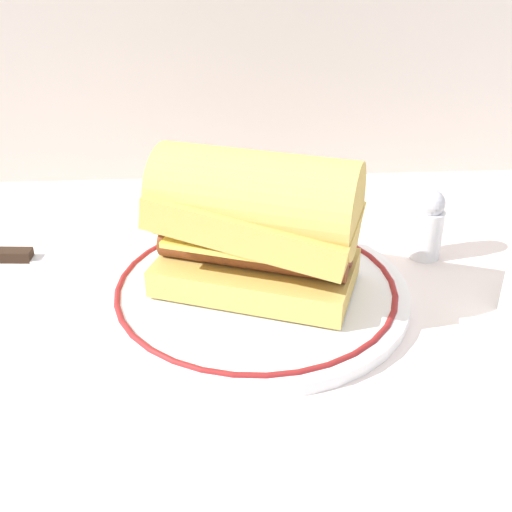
{
  "coord_description": "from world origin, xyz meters",
  "views": [
    {
      "loc": [
        -0.05,
        -0.52,
        0.34
      ],
      "look_at": [
        -0.02,
        0.0,
        0.04
      ],
      "focal_mm": 45.0,
      "sensor_mm": 36.0,
      "label": 1
    }
  ],
  "objects_px": {
    "sausage_sandwich": "(256,221)",
    "butter_knife": "(42,257)",
    "salt_shaker": "(428,225)",
    "plate": "(256,290)"
  },
  "relations": [
    {
      "from": "sausage_sandwich",
      "to": "salt_shaker",
      "type": "relative_size",
      "value": 2.7
    },
    {
      "from": "plate",
      "to": "butter_knife",
      "type": "relative_size",
      "value": 1.8
    },
    {
      "from": "sausage_sandwich",
      "to": "butter_knife",
      "type": "bearing_deg",
      "value": 179.49
    },
    {
      "from": "sausage_sandwich",
      "to": "butter_knife",
      "type": "xyz_separation_m",
      "value": [
        -0.22,
        0.08,
        -0.08
      ]
    },
    {
      "from": "salt_shaker",
      "to": "butter_knife",
      "type": "distance_m",
      "value": 0.41
    },
    {
      "from": "salt_shaker",
      "to": "butter_knife",
      "type": "relative_size",
      "value": 0.48
    },
    {
      "from": "plate",
      "to": "butter_knife",
      "type": "distance_m",
      "value": 0.24
    },
    {
      "from": "salt_shaker",
      "to": "butter_knife",
      "type": "height_order",
      "value": "salt_shaker"
    },
    {
      "from": "sausage_sandwich",
      "to": "salt_shaker",
      "type": "bearing_deg",
      "value": 40.4
    },
    {
      "from": "salt_shaker",
      "to": "butter_knife",
      "type": "xyz_separation_m",
      "value": [
        -0.41,
        0.02,
        -0.03
      ]
    }
  ]
}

